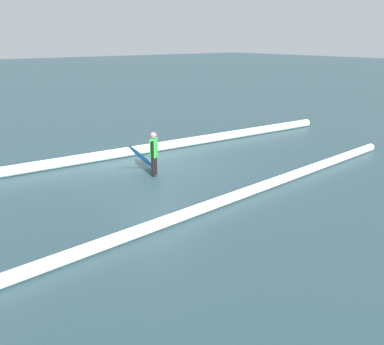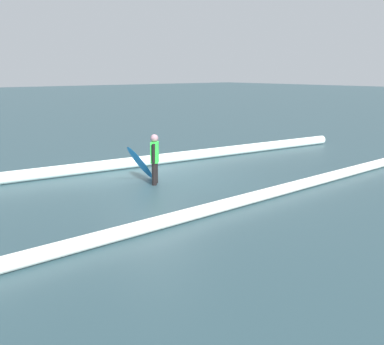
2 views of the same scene
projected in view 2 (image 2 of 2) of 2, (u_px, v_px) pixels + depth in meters
The scene contains 5 objects.
ground_plane at pixel (156, 178), 15.27m from camera, with size 165.18×165.18×0.00m, color #284249.
surfer at pixel (155, 157), 14.32m from camera, with size 0.39×0.46×1.44m.
surfboard at pixel (141, 163), 14.39m from camera, with size 1.54×1.09×1.22m.
wave_crest_foreground at pixel (106, 166), 16.29m from camera, with size 0.36×0.36×21.05m, color white.
wave_crest_midground at pixel (193, 214), 10.99m from camera, with size 0.29×0.29×19.88m, color white.
Camera 2 is at (8.73, 12.16, 3.23)m, focal length 47.23 mm.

